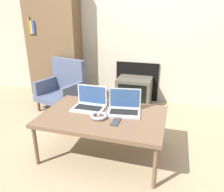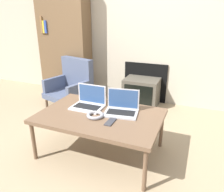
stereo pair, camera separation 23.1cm
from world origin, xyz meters
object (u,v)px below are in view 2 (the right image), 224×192
object	(u,v)px
phone	(110,122)
laptop_left	(89,102)
headphones	(95,115)
tv	(141,92)
armchair	(72,84)
laptop_right	(122,108)

from	to	relation	value
phone	laptop_left	bearing A→B (deg)	145.23
headphones	phone	bearing A→B (deg)	-15.22
tv	phone	bearing A→B (deg)	-85.72
tv	armchair	distance (m)	1.07
armchair	laptop_left	bearing A→B (deg)	-33.92
headphones	laptop_left	bearing A→B (deg)	131.42
phone	armchair	distance (m)	1.58
laptop_left	phone	distance (m)	0.41
tv	headphones	bearing A→B (deg)	-92.50
phone	armchair	world-z (taller)	armchair
laptop_left	phone	world-z (taller)	laptop_left
headphones	tv	size ratio (longest dim) A/B	0.32
headphones	tv	bearing A→B (deg)	87.50
phone	tv	xyz separation A→B (m)	(-0.11, 1.48, -0.22)
laptop_right	headphones	world-z (taller)	laptop_right
phone	tv	size ratio (longest dim) A/B	0.29
tv	armchair	xyz separation A→B (m)	(-1.00, -0.35, 0.11)
phone	tv	world-z (taller)	phone
laptop_left	phone	size ratio (longest dim) A/B	2.11
laptop_right	tv	world-z (taller)	laptop_right
laptop_left	armchair	size ratio (longest dim) A/B	0.45
tv	armchair	size ratio (longest dim) A/B	0.73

